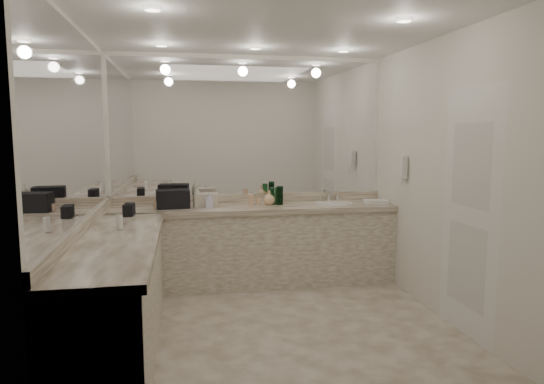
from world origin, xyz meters
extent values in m
plane|color=beige|center=(0.00, 0.00, 0.00)|extent=(3.20, 3.20, 0.00)
plane|color=white|center=(0.00, 0.00, 2.60)|extent=(3.20, 3.20, 0.00)
cube|color=silver|center=(0.00, 1.50, 1.30)|extent=(3.20, 0.02, 2.60)
cube|color=silver|center=(-1.60, 0.00, 1.30)|extent=(0.02, 3.00, 2.60)
cube|color=silver|center=(1.60, 0.00, 1.30)|extent=(0.02, 3.00, 2.60)
cube|color=silver|center=(0.00, 1.20, 0.42)|extent=(3.20, 0.60, 0.84)
cube|color=beige|center=(0.00, 1.19, 0.87)|extent=(3.20, 0.64, 0.06)
cube|color=silver|center=(-1.30, -0.30, 0.42)|extent=(0.60, 2.40, 0.84)
cube|color=beige|center=(-1.29, -0.30, 0.87)|extent=(0.64, 2.42, 0.06)
cube|color=beige|center=(0.00, 1.48, 0.95)|extent=(3.20, 0.04, 0.10)
cube|color=beige|center=(-1.58, 0.00, 0.95)|extent=(0.04, 3.00, 0.10)
cube|color=white|center=(0.00, 1.49, 1.77)|extent=(3.12, 0.01, 1.55)
cube|color=white|center=(-1.59, 0.00, 1.77)|extent=(0.01, 2.92, 1.55)
cylinder|color=white|center=(0.95, 1.20, 0.90)|extent=(0.44, 0.44, 0.03)
cube|color=silver|center=(0.95, 1.41, 0.97)|extent=(0.24, 0.16, 0.14)
cube|color=white|center=(1.56, 0.70, 1.35)|extent=(0.06, 0.10, 0.24)
cube|color=white|center=(1.59, -0.50, 1.05)|extent=(0.02, 0.82, 2.10)
cube|color=black|center=(-0.88, 1.20, 1.00)|extent=(0.37, 0.26, 0.20)
cube|color=black|center=(-1.30, 0.78, 0.96)|extent=(0.11, 0.21, 0.11)
cube|color=beige|center=(-0.51, 1.23, 0.97)|extent=(0.27, 0.17, 0.15)
cube|color=white|center=(1.43, 1.12, 0.92)|extent=(0.27, 0.19, 0.04)
cylinder|color=white|center=(-1.30, 0.05, 0.96)|extent=(0.05, 0.05, 0.12)
imported|color=beige|center=(-0.62, 1.20, 1.02)|extent=(0.11, 0.11, 0.24)
imported|color=silver|center=(-0.49, 1.11, 0.99)|extent=(0.08, 0.08, 0.17)
imported|color=#EDC18C|center=(0.19, 1.24, 0.98)|extent=(0.17, 0.17, 0.17)
cylinder|color=#165326|center=(0.23, 1.25, 1.00)|extent=(0.06, 0.06, 0.19)
cylinder|color=#165326|center=(0.32, 1.22, 1.01)|extent=(0.07, 0.07, 0.21)
cylinder|color=#165326|center=(0.30, 1.27, 1.00)|extent=(0.07, 0.07, 0.20)
cylinder|color=#E0B28C|center=(-1.05, 1.22, 0.94)|extent=(0.06, 0.06, 0.08)
cylinder|color=#E0B28C|center=(0.06, 1.24, 0.94)|extent=(0.05, 0.05, 0.08)
cylinder|color=#E0B28C|center=(-0.02, 1.24, 0.96)|extent=(0.06, 0.06, 0.13)
cylinder|color=#E57F66|center=(-0.54, 1.20, 0.96)|extent=(0.04, 0.04, 0.12)
cylinder|color=#F2D84C|center=(0.22, 1.32, 0.94)|extent=(0.05, 0.05, 0.09)
cylinder|color=silver|center=(-0.85, 1.23, 0.94)|extent=(0.04, 0.04, 0.08)
camera|label=1|loc=(-0.76, -4.14, 1.72)|focal=32.00mm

